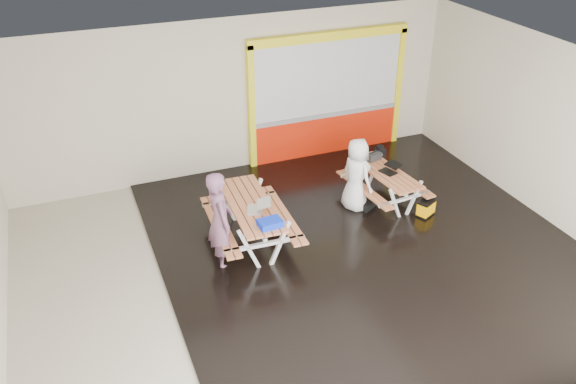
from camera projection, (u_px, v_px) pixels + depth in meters
name	position (u px, v px, depth m)	size (l,w,h in m)	color
room	(308.00, 178.00, 9.88)	(10.02, 8.02, 3.52)	beige
deck	(368.00, 247.00, 11.14)	(7.50, 7.98, 0.05)	black
kiosk	(327.00, 98.00, 13.91)	(3.88, 0.16, 3.00)	red
picnic_table_left	(251.00, 213.00, 10.98)	(1.55, 2.22, 0.86)	#C7784C
picnic_table_right	(385.00, 179.00, 12.34)	(1.40, 1.93, 0.73)	#C7784C
person_left	(220.00, 220.00, 10.31)	(0.68, 0.44, 1.85)	#774D65
person_right	(357.00, 175.00, 12.03)	(0.76, 0.50, 1.56)	white
laptop_left	(258.00, 207.00, 10.67)	(0.52, 0.50, 0.18)	silver
laptop_right	(390.00, 169.00, 12.22)	(0.46, 0.44, 0.16)	black
blue_pouch	(270.00, 223.00, 10.21)	(0.40, 0.28, 0.12)	#0E2CC9
toolbox	(374.00, 157.00, 12.67)	(0.36, 0.25, 0.19)	black
backpack	(379.00, 155.00, 13.07)	(0.25, 0.16, 0.41)	black
dark_case	(366.00, 205.00, 12.30)	(0.36, 0.27, 0.13)	black
fluke_bag	(426.00, 208.00, 12.00)	(0.45, 0.39, 0.33)	black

